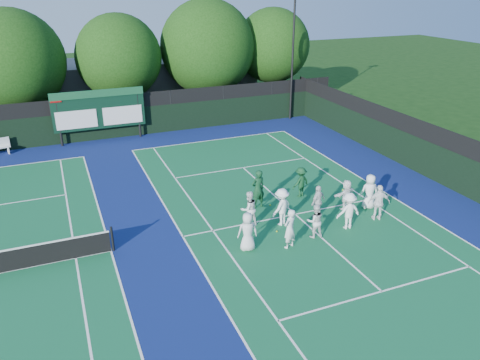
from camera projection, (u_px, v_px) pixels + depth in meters
name	position (u px, v px, depth m)	size (l,w,h in m)	color
ground	(306.00, 224.00, 21.18)	(120.00, 120.00, 0.00)	black
court_apron	(171.00, 239.00, 19.94)	(34.00, 32.00, 0.01)	navy
near_court	(295.00, 214.00, 22.02)	(11.05, 23.85, 0.01)	#135E34
back_fence	(115.00, 119.00, 32.14)	(34.00, 0.08, 3.00)	black
divider_fence_right	(447.00, 162.00, 24.63)	(0.08, 32.00, 3.00)	black
scoreboard	(99.00, 110.00, 31.11)	(6.00, 0.21, 3.55)	black
clubhouse	(147.00, 83.00, 40.08)	(18.00, 6.00, 4.00)	slate
light_pole_right	(294.00, 36.00, 34.63)	(1.20, 0.30, 10.12)	black
tree_b	(15.00, 64.00, 31.78)	(7.01, 7.01, 8.59)	black
tree_c	(121.00, 59.00, 34.29)	(6.20, 6.20, 8.06)	black
tree_d	(209.00, 50.00, 36.54)	(7.31, 7.31, 8.97)	black
tree_e	(274.00, 47.00, 38.55)	(6.03, 6.03, 8.19)	black
tennis_ball_0	(277.00, 231.00, 20.49)	(0.07, 0.07, 0.07)	yellow
tennis_ball_1	(343.00, 190.00, 24.50)	(0.07, 0.07, 0.07)	yellow
tennis_ball_4	(270.00, 205.00, 22.85)	(0.07, 0.07, 0.07)	yellow
tennis_ball_5	(368.00, 203.00, 23.06)	(0.07, 0.07, 0.07)	yellow
player_front_0	(248.00, 232.00, 18.85)	(0.82, 0.53, 1.67)	silver
player_front_1	(290.00, 229.00, 19.01)	(0.63, 0.41, 1.73)	white
player_front_2	(315.00, 221.00, 19.84)	(0.74, 0.58, 1.53)	silver
player_front_3	(348.00, 211.00, 20.51)	(1.10, 0.63, 1.70)	white
player_front_4	(379.00, 203.00, 21.24)	(1.01, 0.42, 1.72)	white
player_back_0	(249.00, 209.00, 20.72)	(0.81, 0.63, 1.66)	white
player_back_1	(282.00, 207.00, 20.82)	(1.13, 0.65, 1.74)	white
player_back_2	(318.00, 202.00, 21.47)	(0.94, 0.39, 1.60)	silver
player_back_3	(346.00, 194.00, 22.32)	(1.37, 0.44, 1.48)	white
player_back_4	(369.00, 192.00, 22.33)	(0.84, 0.55, 1.73)	white
coach_left	(258.00, 189.00, 22.35)	(0.71, 0.46, 1.94)	#0F3A1F
coach_right	(301.00, 182.00, 23.57)	(1.02, 0.58, 1.57)	#103D1E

